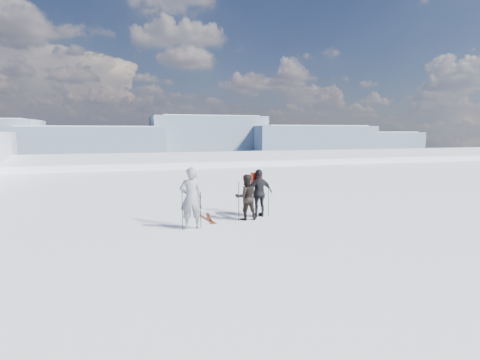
% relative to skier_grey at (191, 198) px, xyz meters
% --- Properties ---
extents(lake_basin, '(820.00, 820.00, 71.62)m').
position_rel_skier_grey_xyz_m(lake_basin, '(4.10, 27.17, -7.47)').
color(lake_basin, white).
rests_on(lake_basin, ground).
extents(far_mountain_range, '(770.00, 110.00, 53.00)m').
position_rel_skier_grey_xyz_m(far_mountain_range, '(33.70, 451.96, -8.17)').
color(far_mountain_range, slate).
rests_on(far_mountain_range, ground).
extents(skier_grey, '(0.74, 0.51, 1.95)m').
position_rel_skier_grey_xyz_m(skier_grey, '(0.00, 0.00, 0.00)').
color(skier_grey, gray).
rests_on(skier_grey, ground).
extents(skier_dark, '(0.78, 0.61, 1.58)m').
position_rel_skier_grey_xyz_m(skier_dark, '(2.02, 0.63, -0.18)').
color(skier_dark, black).
rests_on(skier_dark, ground).
extents(skier_pack, '(1.05, 0.53, 1.71)m').
position_rel_skier_grey_xyz_m(skier_pack, '(2.62, 0.93, -0.12)').
color(skier_pack, black).
rests_on(skier_pack, ground).
extents(backpack, '(0.39, 0.25, 0.51)m').
position_rel_skier_grey_xyz_m(backpack, '(2.59, 1.17, 1.00)').
color(backpack, red).
rests_on(backpack, skier_pack).
extents(ski_poles, '(3.27, 1.00, 1.36)m').
position_rel_skier_grey_xyz_m(ski_poles, '(1.55, 0.44, -0.36)').
color(ski_poles, black).
rests_on(ski_poles, ground).
extents(skis_loose, '(0.49, 1.70, 0.03)m').
position_rel_skier_grey_xyz_m(skis_loose, '(0.78, 1.16, -0.96)').
color(skis_loose, black).
rests_on(skis_loose, ground).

